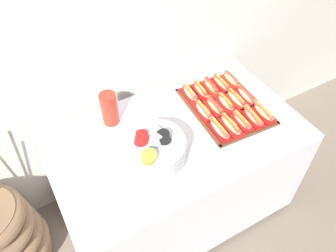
% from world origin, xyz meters
% --- Properties ---
extents(ground_plane, '(10.00, 10.00, 0.00)m').
position_xyz_m(ground_plane, '(0.00, 0.00, 0.00)').
color(ground_plane, '#7A6B5B').
extents(back_wall, '(6.00, 0.10, 2.60)m').
position_xyz_m(back_wall, '(0.00, 0.50, 1.30)').
color(back_wall, silver).
rests_on(back_wall, ground_plane).
extents(buffet_table, '(1.41, 0.82, 0.76)m').
position_xyz_m(buffet_table, '(0.00, 0.00, 0.40)').
color(buffet_table, silver).
rests_on(buffet_table, ground_plane).
extents(serving_tray, '(0.43, 0.55, 0.01)m').
position_xyz_m(serving_tray, '(0.36, 0.05, 0.76)').
color(serving_tray, '#56331E').
rests_on(serving_tray, buffet_table).
extents(hot_dog_0, '(0.06, 0.18, 0.06)m').
position_xyz_m(hot_dog_0, '(0.20, -0.11, 0.80)').
color(hot_dog_0, '#B21414').
rests_on(hot_dog_0, serving_tray).
extents(hot_dog_1, '(0.07, 0.18, 0.06)m').
position_xyz_m(hot_dog_1, '(0.28, -0.11, 0.79)').
color(hot_dog_1, red).
rests_on(hot_dog_1, serving_tray).
extents(hot_dog_2, '(0.06, 0.16, 0.06)m').
position_xyz_m(hot_dog_2, '(0.35, -0.12, 0.79)').
color(hot_dog_2, red).
rests_on(hot_dog_2, serving_tray).
extents(hot_dog_3, '(0.08, 0.18, 0.06)m').
position_xyz_m(hot_dog_3, '(0.43, -0.12, 0.79)').
color(hot_dog_3, '#B21414').
rests_on(hot_dog_3, serving_tray).
extents(hot_dog_4, '(0.07, 0.17, 0.06)m').
position_xyz_m(hot_dog_4, '(0.50, -0.13, 0.79)').
color(hot_dog_4, '#B21414').
rests_on(hot_dog_4, serving_tray).
extents(hot_dog_5, '(0.08, 0.17, 0.06)m').
position_xyz_m(hot_dog_5, '(0.21, 0.06, 0.79)').
color(hot_dog_5, red).
rests_on(hot_dog_5, serving_tray).
extents(hot_dog_6, '(0.07, 0.17, 0.06)m').
position_xyz_m(hot_dog_6, '(0.29, 0.05, 0.80)').
color(hot_dog_6, red).
rests_on(hot_dog_6, serving_tray).
extents(hot_dog_7, '(0.08, 0.16, 0.06)m').
position_xyz_m(hot_dog_7, '(0.36, 0.05, 0.79)').
color(hot_dog_7, red).
rests_on(hot_dog_7, serving_tray).
extents(hot_dog_8, '(0.07, 0.18, 0.06)m').
position_xyz_m(hot_dog_8, '(0.44, 0.04, 0.79)').
color(hot_dog_8, red).
rests_on(hot_dog_8, serving_tray).
extents(hot_dog_9, '(0.08, 0.18, 0.06)m').
position_xyz_m(hot_dog_9, '(0.51, 0.04, 0.79)').
color(hot_dog_9, red).
rests_on(hot_dog_9, serving_tray).
extents(hot_dog_10, '(0.07, 0.16, 0.06)m').
position_xyz_m(hot_dog_10, '(0.22, 0.22, 0.80)').
color(hot_dog_10, red).
rests_on(hot_dog_10, serving_tray).
extents(hot_dog_11, '(0.07, 0.16, 0.06)m').
position_xyz_m(hot_dog_11, '(0.30, 0.22, 0.79)').
color(hot_dog_11, '#B21414').
rests_on(hot_dog_11, serving_tray).
extents(hot_dog_12, '(0.08, 0.17, 0.06)m').
position_xyz_m(hot_dog_12, '(0.37, 0.21, 0.79)').
color(hot_dog_12, red).
rests_on(hot_dog_12, serving_tray).
extents(hot_dog_13, '(0.06, 0.18, 0.06)m').
position_xyz_m(hot_dog_13, '(0.45, 0.21, 0.79)').
color(hot_dog_13, '#B21414').
rests_on(hot_dog_13, serving_tray).
extents(hot_dog_14, '(0.07, 0.16, 0.06)m').
position_xyz_m(hot_dog_14, '(0.52, 0.20, 0.80)').
color(hot_dog_14, red).
rests_on(hot_dog_14, serving_tray).
extents(punch_bowl, '(0.30, 0.30, 0.26)m').
position_xyz_m(punch_bowl, '(-0.21, -0.15, 0.90)').
color(punch_bowl, silver).
rests_on(punch_bowl, buffet_table).
extents(cup_stack, '(0.09, 0.09, 0.20)m').
position_xyz_m(cup_stack, '(-0.28, 0.27, 0.86)').
color(cup_stack, red).
rests_on(cup_stack, buffet_table).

